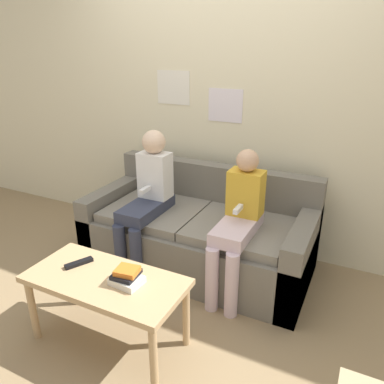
# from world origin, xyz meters

# --- Properties ---
(ground_plane) EXTENTS (10.00, 10.00, 0.00)m
(ground_plane) POSITION_xyz_m (0.00, 0.00, 0.00)
(ground_plane) COLOR #937A56
(wall_back) EXTENTS (8.00, 0.06, 2.60)m
(wall_back) POSITION_xyz_m (-0.00, 1.04, 1.30)
(wall_back) COLOR beige
(wall_back) RESTS_ON ground_plane
(couch) EXTENTS (1.75, 0.83, 0.77)m
(couch) POSITION_xyz_m (0.00, 0.53, 0.27)
(couch) COLOR #6B665B
(couch) RESTS_ON ground_plane
(coffee_table) EXTENTS (0.93, 0.44, 0.45)m
(coffee_table) POSITION_xyz_m (-0.12, -0.49, 0.39)
(coffee_table) COLOR tan
(coffee_table) RESTS_ON ground_plane
(person_left) EXTENTS (0.24, 0.57, 1.09)m
(person_left) POSITION_xyz_m (-0.36, 0.34, 0.61)
(person_left) COLOR #33384C
(person_left) RESTS_ON ground_plane
(person_right) EXTENTS (0.24, 0.57, 1.03)m
(person_right) POSITION_xyz_m (0.39, 0.33, 0.58)
(person_right) COLOR silver
(person_right) RESTS_ON ground_plane
(tv_remote) EXTENTS (0.11, 0.17, 0.02)m
(tv_remote) POSITION_xyz_m (-0.34, -0.45, 0.46)
(tv_remote) COLOR black
(tv_remote) RESTS_ON coffee_table
(book_stack) EXTENTS (0.18, 0.16, 0.09)m
(book_stack) POSITION_xyz_m (0.03, -0.48, 0.49)
(book_stack) COLOR silver
(book_stack) RESTS_ON coffee_table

